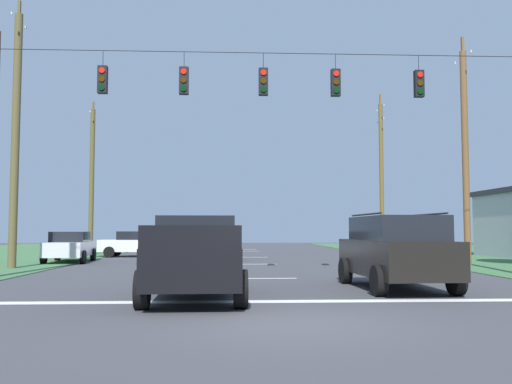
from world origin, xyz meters
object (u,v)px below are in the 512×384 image
Objects in this scene: suv_black at (395,250)px; utility_pole_far_right at (381,174)px; utility_pole_mid_left at (16,137)px; utility_pole_far_left at (92,179)px; distant_car_oncoming at (70,246)px; utility_pole_mid_right at (465,154)px; distant_car_far_parked at (137,244)px; overhead_signal_span at (264,139)px; pickup_truck at (195,257)px; distant_car_crossing_white at (218,245)px.

utility_pole_far_right reaches higher than suv_black.
utility_pole_mid_left is 13.37m from utility_pole_far_left.
distant_car_oncoming is 19.42m from utility_pole_mid_right.
utility_pole_far_left is (-3.50, 3.15, 4.13)m from distant_car_far_parked.
distant_car_oncoming is at bearing -82.64° from utility_pole_far_left.
utility_pole_mid_left is at bearing -103.23° from distant_car_oncoming.
suv_black is at bearing -46.61° from distant_car_oncoming.
overhead_signal_span is 4.30× the size of distant_car_far_parked.
distant_car_oncoming is (-9.09, 9.20, -3.95)m from overhead_signal_span.
utility_pole_mid_right is at bearing 44.14° from pickup_truck.
utility_pole_mid_right reaches higher than utility_pole_far_left.
overhead_signal_span is 1.67× the size of utility_pole_far_right.
utility_pole_mid_right is (16.21, -9.30, 4.26)m from distant_car_far_parked.
utility_pole_far_left is at bearing 109.23° from pickup_truck.
distant_car_crossing_white is at bearing 89.15° from pickup_truck.
utility_pole_mid_left reaches higher than utility_pole_far_left.
utility_pole_mid_left is 1.13× the size of utility_pole_far_left.
distant_car_oncoming and distant_car_far_parked have the same top height.
pickup_truck is at bearing -109.53° from overhead_signal_span.
utility_pole_mid_right reaches higher than overhead_signal_span.
overhead_signal_span is 13.53m from distant_car_oncoming.
utility_pole_mid_left reaches higher than distant_car_far_parked.
distant_car_far_parked is (-10.07, 18.79, -0.27)m from suv_black.
utility_pole_far_left is (-1.13, 8.77, 4.13)m from distant_car_oncoming.
utility_pole_mid_right is at bearing 57.10° from suv_black.
utility_pole_far_right is (16.18, 4.52, 4.75)m from distant_car_far_parked.
overhead_signal_span is 11.68m from distant_car_crossing_white.
distant_car_crossing_white is at bearing -40.04° from utility_pole_far_left.
suv_black is 1.10× the size of distant_car_oncoming.
distant_car_oncoming is at bearing -167.34° from distant_car_crossing_white.
pickup_truck is at bearing -135.86° from utility_pole_mid_right.
distant_car_oncoming is (-12.45, 13.17, -0.27)m from suv_black.
utility_pole_far_right is at bearing 28.66° from distant_car_oncoming.
utility_pole_mid_right reaches higher than distant_car_far_parked.
utility_pole_mid_left is at bearing 128.61° from pickup_truck.
distant_car_oncoming is (-7.10, 14.82, -0.18)m from pickup_truck.
utility_pole_far_right is at bearing 75.32° from suv_black.
suv_black reaches higher than distant_car_crossing_white.
overhead_signal_span is at bearing -116.06° from utility_pole_far_right.
distant_car_oncoming is 6.68m from utility_pole_mid_left.
utility_pole_far_right is (11.45, 24.97, 4.57)m from pickup_truck.
utility_pole_mid_right reaches higher than suv_black.
suv_black is 21.32m from distant_car_far_parked.
utility_pole_mid_right is (9.49, 5.52, 0.31)m from overhead_signal_span.
utility_pole_far_left reaches higher than overhead_signal_span.
distant_car_far_parked is (-4.97, 3.97, 0.00)m from distant_car_crossing_white.
utility_pole_mid_left is (-19.63, -14.73, -0.02)m from utility_pole_far_right.
pickup_truck is 16.48m from distant_car_crossing_white.
utility_pole_mid_right is 23.32m from utility_pole_far_left.
overhead_signal_span is at bearing -80.84° from distant_car_crossing_white.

